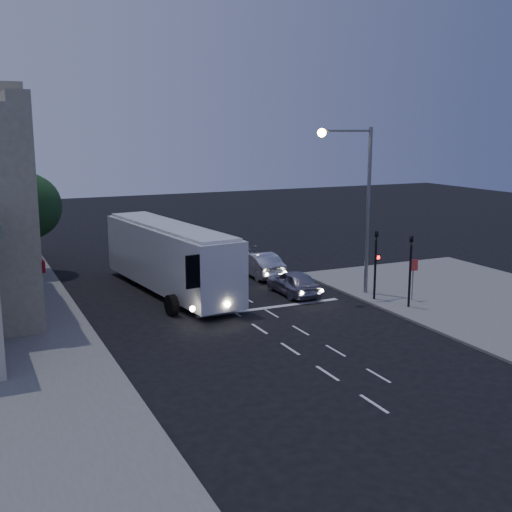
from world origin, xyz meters
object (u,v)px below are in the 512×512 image
tour_bus (170,256)px  traffic_signal_main (376,257)px  traffic_signal_side (411,263)px  streetlight (359,191)px  regulatory_sign (414,273)px  car_sedan_a (259,264)px  car_sedan_b (228,251)px  car_sedan_c (196,239)px  car_suv (293,282)px  street_tree (28,204)px

tour_bus → traffic_signal_main: size_ratio=3.12×
traffic_signal_main → traffic_signal_side: same height
traffic_signal_main → streetlight: streetlight is taller
traffic_signal_main → regulatory_sign: bearing=-30.8°
car_sedan_a → streetlight: size_ratio=0.51×
tour_bus → car_sedan_b: (6.30, 6.80, -1.38)m
traffic_signal_side → regulatory_sign: bearing=43.9°
regulatory_sign → car_sedan_c: bearing=104.8°
car_suv → car_sedan_b: bearing=-91.2°
traffic_signal_main → traffic_signal_side: (0.70, -1.98, 0.00)m
tour_bus → car_suv: (6.01, -3.36, -1.39)m
traffic_signal_side → streetlight: size_ratio=0.46×
tour_bus → regulatory_sign: size_ratio=5.82×
street_tree → car_sedan_c: bearing=18.8°
traffic_signal_side → car_sedan_b: bearing=103.7°
regulatory_sign → street_tree: (-17.51, 15.26, 2.90)m
car_sedan_b → car_suv: bearing=81.0°
regulatory_sign → car_sedan_b: bearing=108.3°
car_suv → car_sedan_c: bearing=-88.9°
regulatory_sign → street_tree: size_ratio=0.35×
car_sedan_c → traffic_signal_side: (4.15, -20.42, 1.72)m
car_suv → streetlight: 6.09m
car_sedan_a → street_tree: size_ratio=0.73×
car_suv → traffic_signal_side: bearing=128.9°
tour_bus → car_sedan_a: (6.25, 1.55, -1.33)m
traffic_signal_main → tour_bus: bearing=145.5°
car_sedan_c → tour_bus: bearing=47.9°
tour_bus → car_sedan_a: bearing=6.7°
car_suv → car_sedan_c: car_sedan_c is taller
car_sedan_b → traffic_signal_side: bearing=96.3°
car_suv → street_tree: (-12.53, 11.22, 3.80)m
streetlight → street_tree: streetlight is taller
tour_bus → street_tree: size_ratio=2.07×
car_sedan_c → regulatory_sign: bearing=88.5°
car_sedan_a → regulatory_sign: bearing=119.2°
traffic_signal_main → regulatory_sign: size_ratio=1.86×
car_sedan_c → traffic_signal_side: 20.91m
car_sedan_a → streetlight: bearing=114.4°
regulatory_sign → streetlight: 5.18m
car_suv → regulatory_sign: 6.47m
streetlight → street_tree: 20.19m
car_suv → street_tree: size_ratio=0.66×
car_sedan_c → street_tree: (-12.35, -4.19, 3.79)m
car_sedan_c → traffic_signal_side: traffic_signal_side is taller
car_sedan_b → tour_bus: bearing=39.8°
traffic_signal_main → street_tree: (-15.81, 14.25, 2.08)m
streetlight → street_tree: size_ratio=1.45×
regulatory_sign → traffic_signal_main: bearing=149.2°
tour_bus → regulatory_sign: 13.26m
regulatory_sign → streetlight: size_ratio=0.24×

